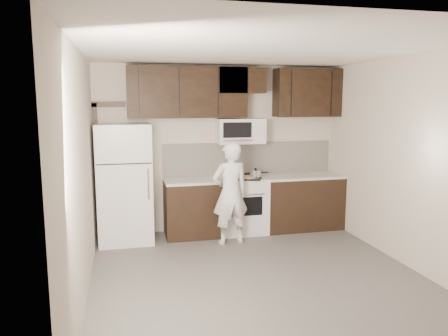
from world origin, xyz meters
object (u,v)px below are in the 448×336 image
object	(u,v)px
microwave	(240,131)
person	(230,193)
stove	(242,204)
refrigerator	(125,183)

from	to	relation	value
microwave	person	xyz separation A→B (m)	(-0.32, -0.63, -0.88)
stove	refrigerator	size ratio (longest dim) A/B	0.52
microwave	refrigerator	bearing A→B (deg)	-174.85
stove	refrigerator	world-z (taller)	refrigerator
stove	refrigerator	xyz separation A→B (m)	(-1.85, -0.05, 0.44)
stove	refrigerator	distance (m)	1.90
microwave	refrigerator	world-z (taller)	microwave
microwave	stove	bearing A→B (deg)	-89.90
microwave	refrigerator	size ratio (longest dim) A/B	0.42
refrigerator	microwave	bearing A→B (deg)	5.15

